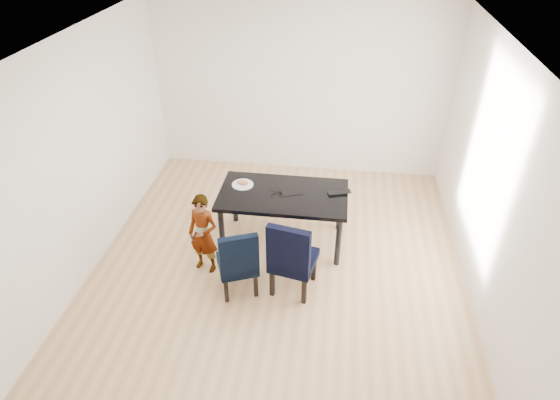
# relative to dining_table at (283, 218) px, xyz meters

# --- Properties ---
(floor) EXTENTS (4.50, 5.00, 0.01)m
(floor) POSITION_rel_dining_table_xyz_m (0.00, -0.50, -0.38)
(floor) COLOR tan
(floor) RESTS_ON ground
(ceiling) EXTENTS (4.50, 5.00, 0.01)m
(ceiling) POSITION_rel_dining_table_xyz_m (0.00, -0.50, 2.33)
(ceiling) COLOR white
(ceiling) RESTS_ON wall_back
(wall_back) EXTENTS (4.50, 0.01, 2.70)m
(wall_back) POSITION_rel_dining_table_xyz_m (0.00, 2.00, 0.98)
(wall_back) COLOR white
(wall_back) RESTS_ON ground
(wall_front) EXTENTS (4.50, 0.01, 2.70)m
(wall_front) POSITION_rel_dining_table_xyz_m (0.00, -3.00, 0.98)
(wall_front) COLOR white
(wall_front) RESTS_ON ground
(wall_left) EXTENTS (0.01, 5.00, 2.70)m
(wall_left) POSITION_rel_dining_table_xyz_m (-2.25, -0.50, 0.98)
(wall_left) COLOR silver
(wall_left) RESTS_ON ground
(wall_right) EXTENTS (0.01, 5.00, 2.70)m
(wall_right) POSITION_rel_dining_table_xyz_m (2.25, -0.50, 0.98)
(wall_right) COLOR beige
(wall_right) RESTS_ON ground
(dining_table) EXTENTS (1.60, 0.90, 0.75)m
(dining_table) POSITION_rel_dining_table_xyz_m (0.00, 0.00, 0.00)
(dining_table) COLOR black
(dining_table) RESTS_ON floor
(chair_left) EXTENTS (0.56, 0.57, 0.89)m
(chair_left) POSITION_rel_dining_table_xyz_m (-0.40, -0.94, 0.07)
(chair_left) COLOR black
(chair_left) RESTS_ON floor
(chair_right) EXTENTS (0.57, 0.58, 1.00)m
(chair_right) POSITION_rel_dining_table_xyz_m (0.23, -0.84, 0.12)
(chair_right) COLOR black
(chair_right) RESTS_ON floor
(child) EXTENTS (0.43, 0.34, 1.04)m
(child) POSITION_rel_dining_table_xyz_m (-0.87, -0.65, 0.15)
(child) COLOR orange
(child) RESTS_ON floor
(plate) EXTENTS (0.33, 0.33, 0.02)m
(plate) POSITION_rel_dining_table_xyz_m (-0.54, 0.12, 0.38)
(plate) COLOR silver
(plate) RESTS_ON dining_table
(sandwich) EXTENTS (0.17, 0.11, 0.06)m
(sandwich) POSITION_rel_dining_table_xyz_m (-0.54, 0.12, 0.42)
(sandwich) COLOR #B57140
(sandwich) RESTS_ON plate
(laptop) EXTENTS (0.33, 0.26, 0.02)m
(laptop) POSITION_rel_dining_table_xyz_m (0.68, 0.14, 0.39)
(laptop) COLOR black
(laptop) RESTS_ON dining_table
(cable_tangle) EXTENTS (0.16, 0.16, 0.01)m
(cable_tangle) POSITION_rel_dining_table_xyz_m (-0.07, -0.06, 0.38)
(cable_tangle) COLOR black
(cable_tangle) RESTS_ON dining_table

